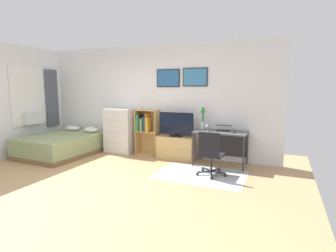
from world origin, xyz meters
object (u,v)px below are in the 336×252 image
object	(u,v)px
office_chair	(210,153)
computer_mouse	(234,132)
desk	(222,137)
tv_stand	(176,147)
wine_glass	(207,125)
laptop	(223,128)
bookshelf	(146,129)
bed	(63,145)
television	(176,125)
bamboo_vase	(203,118)
dresser	(120,131)

from	to	relation	value
office_chair	computer_mouse	distance (m)	0.85
computer_mouse	desk	bearing A→B (deg)	151.09
tv_stand	wine_glass	xyz separation A→B (m)	(0.79, -0.21, 0.61)
office_chair	laptop	world-z (taller)	laptop
bookshelf	office_chair	size ratio (longest dim) A/B	1.31
laptop	computer_mouse	size ratio (longest dim) A/B	3.91
tv_stand	bed	bearing A→B (deg)	-164.69
television	laptop	xyz separation A→B (m)	(1.10, -0.03, -0.02)
bamboo_vase	bookshelf	bearing A→B (deg)	-179.04
bed	laptop	size ratio (longest dim) A/B	4.81
television	bamboo_vase	world-z (taller)	bamboo_vase
bookshelf	computer_mouse	distance (m)	2.22
laptop	computer_mouse	xyz separation A→B (m)	(0.27, -0.14, -0.04)
dresser	office_chair	distance (m)	2.77
desk	computer_mouse	distance (m)	0.37
bed	laptop	distance (m)	3.98
dresser	office_chair	world-z (taller)	dresser
bookshelf	television	world-z (taller)	bookshelf
computer_mouse	wine_glass	size ratio (longest dim) A/B	0.58
bamboo_vase	bed	bearing A→B (deg)	-166.20
bed	wine_glass	bearing A→B (deg)	10.58
bed	television	bearing A→B (deg)	16.71
bed	dresser	size ratio (longest dim) A/B	1.73
desk	laptop	xyz separation A→B (m)	(0.03, -0.02, 0.19)
dresser	tv_stand	bearing A→B (deg)	0.56
television	bamboo_vase	distance (m)	0.65
bed	bookshelf	world-z (taller)	bookshelf
dresser	bookshelf	size ratio (longest dim) A/B	1.01
desk	television	bearing A→B (deg)	179.36
television	office_chair	distance (m)	1.44
bookshelf	dresser	bearing A→B (deg)	-174.94
bed	computer_mouse	xyz separation A→B (m)	(4.14, 0.56, 0.51)
tv_stand	bamboo_vase	bearing A→B (deg)	6.80
television	office_chair	world-z (taller)	television
bed	bookshelf	distance (m)	2.14
dresser	tv_stand	xyz separation A→B (m)	(1.56, 0.02, -0.30)
bed	tv_stand	bearing A→B (deg)	17.14
bookshelf	tv_stand	world-z (taller)	bookshelf
tv_stand	laptop	world-z (taller)	laptop
television	laptop	distance (m)	1.11
dresser	tv_stand	size ratio (longest dim) A/B	1.27
laptop	bamboo_vase	size ratio (longest dim) A/B	0.82
television	bamboo_vase	xyz separation A→B (m)	(0.62, 0.10, 0.18)
laptop	bamboo_vase	distance (m)	0.54
bookshelf	tv_stand	distance (m)	0.92
office_chair	bamboo_vase	distance (m)	1.22
laptop	bamboo_vase	xyz separation A→B (m)	(-0.49, 0.13, 0.19)
bed	bamboo_vase	size ratio (longest dim) A/B	3.96
dresser	television	bearing A→B (deg)	-0.27
laptop	desk	bearing A→B (deg)	138.40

